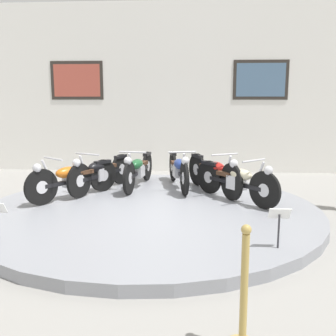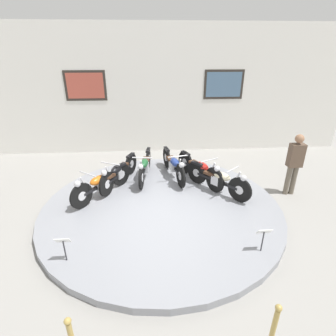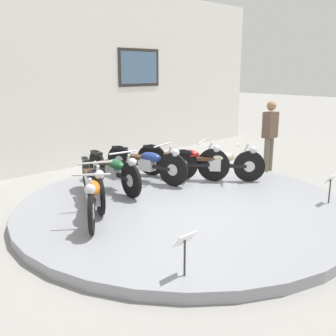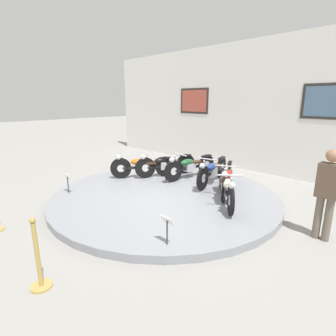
{
  "view_description": "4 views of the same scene",
  "coord_description": "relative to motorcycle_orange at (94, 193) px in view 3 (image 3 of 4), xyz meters",
  "views": [
    {
      "loc": [
        0.74,
        -6.37,
        1.96
      ],
      "look_at": [
        0.28,
        0.35,
        0.76
      ],
      "focal_mm": 42.0,
      "sensor_mm": 36.0,
      "label": 1
    },
    {
      "loc": [
        -0.21,
        -5.39,
        3.57
      ],
      "look_at": [
        0.18,
        0.38,
        0.93
      ],
      "focal_mm": 28.0,
      "sensor_mm": 36.0,
      "label": 2
    },
    {
      "loc": [
        -4.6,
        -4.45,
        2.37
      ],
      "look_at": [
        -0.11,
        0.28,
        0.73
      ],
      "focal_mm": 42.0,
      "sensor_mm": 36.0,
      "label": 3
    },
    {
      "loc": [
        4.47,
        -4.48,
        2.46
      ],
      "look_at": [
        -0.17,
        0.28,
        0.73
      ],
      "focal_mm": 28.0,
      "sensor_mm": 36.0,
      "label": 4
    }
  ],
  "objects": [
    {
      "name": "motorcycle_cream",
      "position": [
        2.96,
        0.0,
        0.0
      ],
      "size": [
        1.32,
        1.55,
        0.79
      ],
      "color": "black",
      "rests_on": "display_platform"
    },
    {
      "name": "motorcycle_red",
      "position": [
        2.59,
        0.61,
        0.02
      ],
      "size": [
        0.95,
        1.83,
        0.81
      ],
      "color": "black",
      "rests_on": "display_platform"
    },
    {
      "name": "ground_plane",
      "position": [
        1.48,
        -0.48,
        -0.54
      ],
      "size": [
        60.0,
        60.0,
        0.0
      ],
      "primitive_type": "plane",
      "color": "gray"
    },
    {
      "name": "motorcycle_black",
      "position": [
        0.37,
        0.61,
        0.0
      ],
      "size": [
        0.84,
        1.85,
        0.79
      ],
      "color": "black",
      "rests_on": "display_platform"
    },
    {
      "name": "back_wall",
      "position": [
        1.48,
        3.69,
        1.66
      ],
      "size": [
        14.0,
        0.22,
        4.4
      ],
      "color": "white",
      "rests_on": "ground_plane"
    },
    {
      "name": "motorcycle_green",
      "position": [
        1.07,
        0.97,
        0.0
      ],
      "size": [
        0.54,
        1.97,
        0.79
      ],
      "color": "black",
      "rests_on": "display_platform"
    },
    {
      "name": "display_platform",
      "position": [
        1.48,
        -0.48,
        -0.46
      ],
      "size": [
        5.65,
        5.65,
        0.15
      ],
      "primitive_type": "cylinder",
      "color": "gray",
      "rests_on": "ground_plane"
    },
    {
      "name": "visitor_standing",
      "position": [
        4.93,
        0.06,
        0.4
      ],
      "size": [
        0.36,
        0.22,
        1.66
      ],
      "color": "#6B6051",
      "rests_on": "ground_plane"
    },
    {
      "name": "motorcycle_orange",
      "position": [
        0.0,
        0.0,
        0.0
      ],
      "size": [
        1.23,
        1.62,
        0.79
      ],
      "color": "black",
      "rests_on": "display_platform"
    },
    {
      "name": "info_placard_front_left",
      "position": [
        -0.29,
        -2.21,
        -0.01
      ],
      "size": [
        0.26,
        0.11,
        0.51
      ],
      "color": "#333338",
      "rests_on": "display_platform"
    },
    {
      "name": "motorcycle_blue",
      "position": [
        1.89,
        0.97,
        0.01
      ],
      "size": [
        0.6,
        1.97,
        0.8
      ],
      "color": "black",
      "rests_on": "display_platform"
    },
    {
      "name": "info_placard_front_centre",
      "position": [
        3.25,
        -2.21,
        -0.01
      ],
      "size": [
        0.26,
        0.11,
        0.51
      ],
      "color": "#333338",
      "rests_on": "display_platform"
    }
  ]
}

